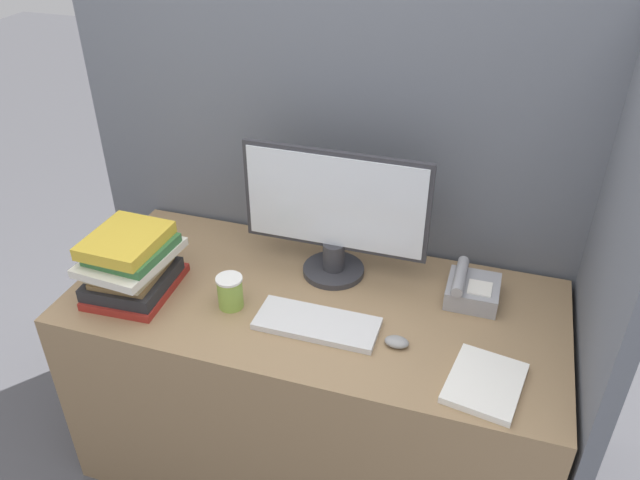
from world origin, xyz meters
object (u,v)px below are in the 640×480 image
Objects in this scene: mouse at (397,342)px; desk_telephone at (471,289)px; keyboard at (317,324)px; book_stack at (131,265)px; coffee_cup at (230,292)px; monitor at (335,216)px.

desk_telephone reaches higher than mouse.
keyboard is 1.16× the size of book_stack.
coffee_cup is at bearing 177.62° from mouse.
mouse is 0.22× the size of book_stack.
monitor is 0.35m from keyboard.
book_stack reaches higher than coffee_cup.
keyboard is 0.29m from coffee_cup.
desk_telephone is at bearing 58.02° from mouse.
mouse is 0.39× the size of desk_telephone.
book_stack is 1.07m from desk_telephone.
keyboard is 0.24m from mouse.
coffee_cup is 0.34× the size of book_stack.
book_stack reaches higher than desk_telephone.
desk_telephone is at bearing 20.33° from coffee_cup.
coffee_cup is 0.75m from desk_telephone.
book_stack is at bearing -178.83° from keyboard.
monitor is at bearing 96.49° from keyboard.
mouse is 0.53m from coffee_cup.
book_stack is at bearing -179.89° from mouse.
keyboard is at bearing -2.23° from coffee_cup.
monitor is 0.40m from coffee_cup.
desk_telephone is (0.18, 0.28, 0.02)m from mouse.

